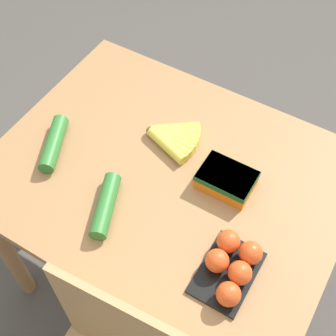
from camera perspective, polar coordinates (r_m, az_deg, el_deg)
name	(u,v)px	position (r m, az deg, el deg)	size (l,w,h in m)	color
ground_plane	(168,273)	(2.13, 0.00, -12.71)	(12.00, 12.00, 0.00)	#4C4742
dining_table	(168,195)	(1.56, 0.00, -3.26)	(1.10, 0.85, 0.77)	#9E7044
banana_bunch	(172,137)	(1.52, 0.53, 3.75)	(0.18, 0.18, 0.04)	brown
tomato_pack	(232,266)	(1.28, 7.80, -11.71)	(0.14, 0.21, 0.08)	black
carrot_bag	(227,179)	(1.42, 7.16, -1.31)	(0.17, 0.12, 0.06)	orange
cucumber_near	(106,205)	(1.38, -7.62, -4.55)	(0.13, 0.21, 0.05)	#2D702D
cucumber_far	(54,144)	(1.54, -13.76, 2.92)	(0.13, 0.21, 0.05)	#2D702D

